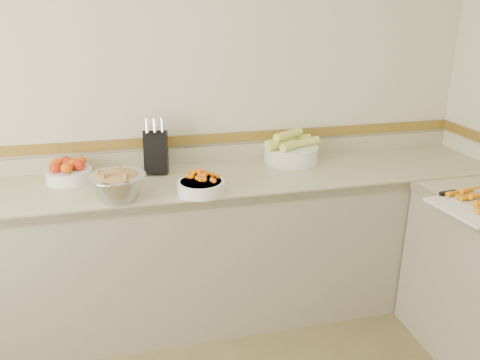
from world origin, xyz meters
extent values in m
plane|color=beige|center=(0.00, 2.00, 1.30)|extent=(4.00, 0.00, 4.00)
cube|color=#BEB68A|center=(0.00, 1.68, 0.88)|extent=(4.00, 0.65, 0.04)
cube|color=gray|center=(0.00, 1.68, 0.43)|extent=(4.00, 0.63, 0.86)
cube|color=gray|center=(0.00, 1.36, 0.88)|extent=(4.00, 0.02, 0.04)
cube|color=#BEB68A|center=(0.00, 1.99, 0.95)|extent=(4.00, 0.02, 0.10)
cube|color=olive|center=(0.00, 1.99, 1.05)|extent=(4.00, 0.02, 0.06)
cube|color=black|center=(-0.04, 1.86, 1.03)|extent=(0.16, 0.19, 0.27)
cylinder|color=silver|center=(-0.09, 1.83, 1.19)|extent=(0.02, 0.04, 0.07)
cylinder|color=silver|center=(-0.04, 1.83, 1.19)|extent=(0.02, 0.04, 0.07)
cylinder|color=silver|center=(0.00, 1.83, 1.19)|extent=(0.02, 0.04, 0.07)
cylinder|color=silver|center=(-0.09, 1.85, 1.19)|extent=(0.02, 0.04, 0.07)
cylinder|color=silver|center=(-0.04, 1.85, 1.19)|extent=(0.02, 0.04, 0.07)
cylinder|color=silver|center=(0.00, 1.85, 1.19)|extent=(0.02, 0.04, 0.07)
cylinder|color=silver|center=(-0.09, 1.88, 1.19)|extent=(0.02, 0.04, 0.07)
cylinder|color=silver|center=(-0.04, 1.88, 1.19)|extent=(0.02, 0.04, 0.07)
cylinder|color=silver|center=(0.00, 1.88, 1.19)|extent=(0.02, 0.04, 0.07)
cylinder|color=white|center=(-0.54, 1.82, 0.93)|extent=(0.26, 0.26, 0.07)
torus|color=white|center=(-0.54, 1.82, 0.96)|extent=(0.26, 0.26, 0.01)
cylinder|color=white|center=(-0.54, 1.82, 0.96)|extent=(0.22, 0.22, 0.01)
ellipsoid|color=red|center=(-0.61, 1.79, 1.00)|extent=(0.07, 0.07, 0.06)
ellipsoid|color=#E65608|center=(-0.54, 1.76, 1.00)|extent=(0.07, 0.07, 0.06)
ellipsoid|color=red|center=(-0.48, 1.80, 1.00)|extent=(0.07, 0.07, 0.06)
ellipsoid|color=#E65608|center=(-0.61, 1.87, 1.00)|extent=(0.07, 0.07, 0.06)
ellipsoid|color=red|center=(-0.54, 1.84, 1.00)|extent=(0.07, 0.07, 0.06)
ellipsoid|color=#E65608|center=(-0.48, 1.88, 1.00)|extent=(0.07, 0.07, 0.06)
ellipsoid|color=red|center=(-0.56, 1.89, 1.00)|extent=(0.07, 0.07, 0.06)
ellipsoid|color=#E65608|center=(-0.51, 1.82, 1.00)|extent=(0.07, 0.07, 0.06)
ellipsoid|color=red|center=(-0.54, 1.87, 1.00)|extent=(0.07, 0.07, 0.06)
cylinder|color=white|center=(0.16, 1.47, 0.93)|extent=(0.25, 0.25, 0.07)
torus|color=white|center=(0.16, 1.47, 0.96)|extent=(0.26, 0.26, 0.01)
cylinder|color=white|center=(0.16, 1.47, 0.96)|extent=(0.22, 0.22, 0.01)
sphere|color=orange|center=(0.11, 1.52, 0.99)|extent=(0.03, 0.03, 0.03)
sphere|color=orange|center=(0.10, 1.51, 0.99)|extent=(0.03, 0.03, 0.03)
sphere|color=orange|center=(0.15, 1.43, 1.01)|extent=(0.03, 0.03, 0.03)
sphere|color=orange|center=(0.13, 1.43, 1.00)|extent=(0.03, 0.03, 0.03)
sphere|color=orange|center=(0.18, 1.43, 1.01)|extent=(0.03, 0.03, 0.03)
sphere|color=orange|center=(0.16, 1.47, 1.02)|extent=(0.03, 0.03, 0.03)
sphere|color=orange|center=(0.13, 1.53, 0.99)|extent=(0.03, 0.03, 0.03)
sphere|color=orange|center=(0.22, 1.40, 0.99)|extent=(0.03, 0.03, 0.03)
sphere|color=orange|center=(0.14, 1.49, 1.01)|extent=(0.03, 0.03, 0.03)
sphere|color=orange|center=(0.17, 1.47, 1.02)|extent=(0.03, 0.03, 0.03)
sphere|color=orange|center=(0.11, 1.48, 1.00)|extent=(0.03, 0.03, 0.03)
sphere|color=orange|center=(0.14, 1.44, 1.00)|extent=(0.03, 0.03, 0.03)
sphere|color=orange|center=(0.16, 1.45, 1.01)|extent=(0.03, 0.03, 0.03)
sphere|color=orange|center=(0.14, 1.47, 1.01)|extent=(0.03, 0.03, 0.03)
sphere|color=orange|center=(0.21, 1.45, 1.00)|extent=(0.03, 0.03, 0.03)
sphere|color=orange|center=(0.16, 1.49, 1.01)|extent=(0.03, 0.03, 0.03)
sphere|color=orange|center=(0.16, 1.49, 1.02)|extent=(0.03, 0.03, 0.03)
sphere|color=orange|center=(0.15, 1.48, 1.01)|extent=(0.03, 0.03, 0.03)
sphere|color=orange|center=(0.15, 1.44, 1.01)|extent=(0.03, 0.03, 0.03)
sphere|color=orange|center=(0.11, 1.46, 1.00)|extent=(0.03, 0.03, 0.03)
sphere|color=orange|center=(0.10, 1.51, 0.99)|extent=(0.03, 0.03, 0.03)
sphere|color=orange|center=(0.24, 1.45, 0.99)|extent=(0.03, 0.03, 0.03)
sphere|color=orange|center=(0.17, 1.48, 1.01)|extent=(0.03, 0.03, 0.03)
sphere|color=orange|center=(0.21, 1.46, 1.00)|extent=(0.03, 0.03, 0.03)
sphere|color=orange|center=(0.26, 1.47, 0.98)|extent=(0.03, 0.03, 0.03)
sphere|color=orange|center=(0.13, 1.47, 1.01)|extent=(0.03, 0.03, 0.03)
sphere|color=orange|center=(0.18, 1.46, 1.02)|extent=(0.03, 0.03, 0.03)
sphere|color=orange|center=(0.14, 1.47, 1.01)|extent=(0.03, 0.03, 0.03)
sphere|color=orange|center=(0.13, 1.49, 1.01)|extent=(0.03, 0.03, 0.03)
sphere|color=orange|center=(0.13, 1.41, 0.99)|extent=(0.03, 0.03, 0.03)
cylinder|color=white|center=(0.81, 1.87, 0.95)|extent=(0.34, 0.34, 0.10)
torus|color=white|center=(0.81, 1.87, 1.00)|extent=(0.34, 0.34, 0.01)
cylinder|color=#EEF766|center=(0.73, 1.84, 1.03)|extent=(0.23, 0.15, 0.05)
cylinder|color=#EEF766|center=(0.81, 1.81, 1.03)|extent=(0.22, 0.17, 0.05)
cylinder|color=#EEF766|center=(0.88, 1.85, 1.03)|extent=(0.23, 0.12, 0.05)
cylinder|color=#EEF766|center=(0.74, 1.91, 1.03)|extent=(0.23, 0.16, 0.05)
cylinder|color=#EEF766|center=(0.85, 1.92, 1.03)|extent=(0.23, 0.10, 0.05)
cylinder|color=#EEF766|center=(0.78, 1.87, 1.08)|extent=(0.22, 0.16, 0.05)
cylinder|color=#B2B2BA|center=(-0.26, 1.47, 0.97)|extent=(0.29, 0.29, 0.14)
torus|color=#B2B2BA|center=(-0.26, 1.47, 1.03)|extent=(0.29, 0.29, 0.01)
ellipsoid|color=red|center=(-0.26, 1.47, 1.02)|extent=(0.24, 0.24, 0.08)
cube|color=red|center=(-0.24, 1.50, 1.04)|extent=(0.03, 0.03, 0.02)
cube|color=#83CA62|center=(-0.22, 1.39, 1.05)|extent=(0.03, 0.03, 0.02)
cube|color=red|center=(-0.23, 1.42, 1.06)|extent=(0.02, 0.02, 0.02)
cube|color=#83CA62|center=(-0.33, 1.41, 1.06)|extent=(0.03, 0.03, 0.02)
cube|color=red|center=(-0.26, 1.44, 1.04)|extent=(0.02, 0.02, 0.02)
cube|color=#83CA62|center=(-0.20, 1.45, 1.04)|extent=(0.03, 0.03, 0.02)
cube|color=red|center=(-0.28, 1.43, 1.05)|extent=(0.03, 0.03, 0.02)
cube|color=#83CA62|center=(-0.24, 1.49, 1.06)|extent=(0.02, 0.02, 0.02)
cube|color=red|center=(-0.31, 1.42, 1.06)|extent=(0.03, 0.03, 0.02)
cube|color=#83CA62|center=(-0.24, 1.44, 1.05)|extent=(0.02, 0.02, 0.02)
cube|color=red|center=(-0.35, 1.50, 1.05)|extent=(0.03, 0.03, 0.02)
cube|color=#83CA62|center=(-0.32, 1.46, 1.04)|extent=(0.02, 0.02, 0.02)
cube|color=red|center=(-0.23, 1.43, 1.04)|extent=(0.02, 0.02, 0.02)
cube|color=#83CA62|center=(-0.25, 1.52, 1.06)|extent=(0.03, 0.03, 0.02)
cone|color=orange|center=(1.51, 1.02, 0.93)|extent=(0.18, 0.05, 0.03)
cone|color=orange|center=(1.51, 1.05, 0.93)|extent=(0.18, 0.05, 0.03)
cone|color=orange|center=(1.51, 1.07, 0.95)|extent=(0.18, 0.05, 0.03)
cone|color=orange|center=(1.51, 1.10, 0.93)|extent=(0.18, 0.05, 0.03)
cube|color=silver|center=(1.55, 1.11, 0.92)|extent=(0.19, 0.06, 0.00)
cube|color=black|center=(1.41, 1.11, 0.92)|extent=(0.10, 0.03, 0.02)
camera|label=1|loc=(-0.17, -0.84, 1.85)|focal=35.00mm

